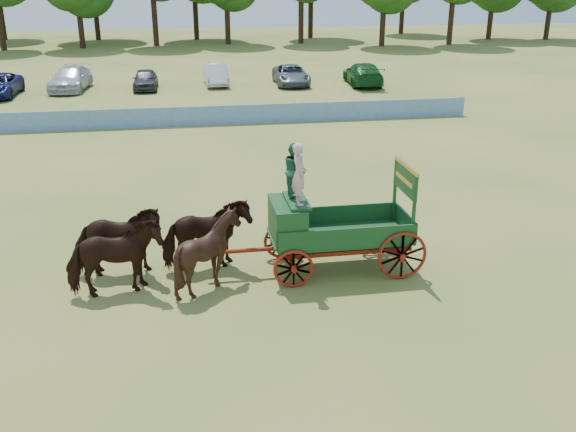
% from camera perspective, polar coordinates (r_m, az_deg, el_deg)
% --- Properties ---
extents(ground, '(160.00, 160.00, 0.00)m').
position_cam_1_polar(ground, '(19.04, 4.25, -3.73)').
color(ground, '#A28C49').
rests_on(ground, ground).
extents(horse_lead_left, '(2.59, 1.54, 2.05)m').
position_cam_1_polar(horse_lead_left, '(17.09, -15.14, -3.68)').
color(horse_lead_left, black).
rests_on(horse_lead_left, ground).
extents(horse_lead_right, '(2.47, 1.20, 2.05)m').
position_cam_1_polar(horse_lead_right, '(18.09, -14.87, -2.23)').
color(horse_lead_right, black).
rests_on(horse_lead_right, ground).
extents(horse_wheel_left, '(1.91, 1.71, 2.05)m').
position_cam_1_polar(horse_wheel_left, '(16.99, -7.07, -3.20)').
color(horse_wheel_left, black).
rests_on(horse_wheel_left, ground).
extents(horse_wheel_right, '(2.60, 1.57, 2.05)m').
position_cam_1_polar(horse_wheel_right, '(18.00, -7.26, -1.78)').
color(horse_wheel_right, black).
rests_on(horse_wheel_right, ground).
extents(farm_dray, '(6.00, 2.00, 3.80)m').
position_cam_1_polar(farm_dray, '(17.62, 2.40, -0.04)').
color(farm_dray, maroon).
rests_on(farm_dray, ground).
extents(sponsor_banner, '(26.00, 0.08, 1.05)m').
position_cam_1_polar(sponsor_banner, '(35.69, -4.24, 8.99)').
color(sponsor_banner, '#1B5996').
rests_on(sponsor_banner, ground).
extents(parked_cars, '(37.60, 7.25, 1.64)m').
position_cam_1_polar(parked_cars, '(47.36, -14.48, 11.68)').
color(parked_cars, silver).
rests_on(parked_cars, ground).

